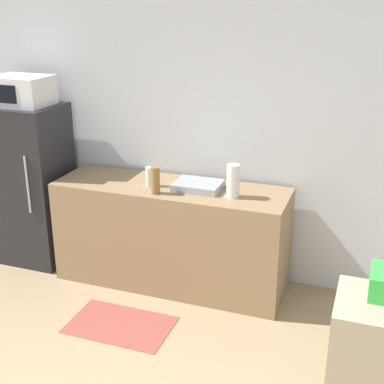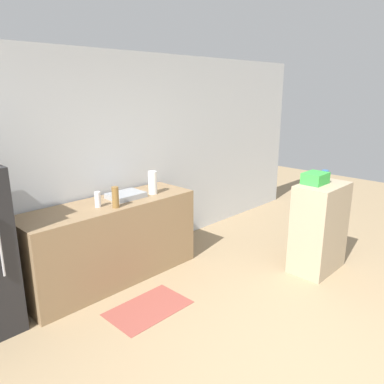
{
  "view_description": "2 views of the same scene",
  "coord_description": "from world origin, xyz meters",
  "px_view_note": "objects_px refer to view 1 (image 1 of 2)",
  "views": [
    {
      "loc": [
        1.52,
        -1.49,
        2.49
      ],
      "look_at": [
        0.3,
        1.9,
        1.16
      ],
      "focal_mm": 50.0,
      "sensor_mm": 36.0,
      "label": 1
    },
    {
      "loc": [
        -2.35,
        -0.91,
        2.17
      ],
      "look_at": [
        0.27,
        1.64,
        1.15
      ],
      "focal_mm": 35.0,
      "sensor_mm": 36.0,
      "label": 2
    }
  ],
  "objects_px": {
    "refrigerator": "(32,184)",
    "bottle_short": "(149,177)",
    "paper_towel_roll": "(233,181)",
    "bottle_tall": "(155,180)",
    "microwave": "(21,91)"
  },
  "relations": [
    {
      "from": "refrigerator",
      "to": "microwave",
      "type": "height_order",
      "value": "microwave"
    },
    {
      "from": "refrigerator",
      "to": "bottle_short",
      "type": "xyz_separation_m",
      "value": [
        1.28,
        -0.06,
        0.25
      ]
    },
    {
      "from": "refrigerator",
      "to": "microwave",
      "type": "xyz_separation_m",
      "value": [
        -0.0,
        -0.0,
        0.9
      ]
    },
    {
      "from": "microwave",
      "to": "paper_towel_roll",
      "type": "distance_m",
      "value": 2.12
    },
    {
      "from": "refrigerator",
      "to": "paper_towel_roll",
      "type": "relative_size",
      "value": 5.57
    },
    {
      "from": "microwave",
      "to": "bottle_short",
      "type": "distance_m",
      "value": 1.44
    },
    {
      "from": "refrigerator",
      "to": "bottle_short",
      "type": "distance_m",
      "value": 1.3
    },
    {
      "from": "refrigerator",
      "to": "bottle_short",
      "type": "relative_size",
      "value": 9.12
    },
    {
      "from": "refrigerator",
      "to": "paper_towel_roll",
      "type": "height_order",
      "value": "refrigerator"
    },
    {
      "from": "bottle_tall",
      "to": "bottle_short",
      "type": "height_order",
      "value": "bottle_tall"
    },
    {
      "from": "refrigerator",
      "to": "microwave",
      "type": "bearing_deg",
      "value": -108.42
    },
    {
      "from": "bottle_tall",
      "to": "refrigerator",
      "type": "bearing_deg",
      "value": 171.28
    },
    {
      "from": "bottle_tall",
      "to": "bottle_short",
      "type": "bearing_deg",
      "value": 128.92
    },
    {
      "from": "refrigerator",
      "to": "bottle_tall",
      "type": "relative_size",
      "value": 6.74
    },
    {
      "from": "paper_towel_roll",
      "to": "refrigerator",
      "type": "bearing_deg",
      "value": 177.73
    }
  ]
}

